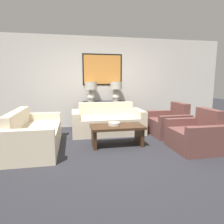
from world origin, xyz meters
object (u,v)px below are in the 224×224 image
Objects in this scene: table_lamp_right at (116,89)px; couch_by_back_wall at (108,123)px; armchair_near_camera at (195,136)px; decorative_bowl at (114,124)px; console_table at (104,114)px; table_lamp_left at (91,89)px; coffee_table at (117,131)px; couch_by_side at (34,135)px; armchair_near_back_wall at (169,124)px.

table_lamp_right is 0.31× the size of couch_by_back_wall.
table_lamp_right is 2.70m from armchair_near_camera.
decorative_bowl is at bearing -92.21° from couch_by_back_wall.
armchair_near_camera is at bearing -21.58° from decorative_bowl.
console_table is 0.84m from table_lamp_left.
decorative_bowl is (-0.04, -1.00, 0.19)m from couch_by_back_wall.
table_lamp_right is 0.50× the size of coffee_table.
table_lamp_right is at bearing 78.51° from coffee_table.
table_lamp_right reaches higher than couch_by_side.
decorative_bowl is (-0.41, -1.69, -0.67)m from table_lamp_right.
couch_by_back_wall and couch_by_side have the same top height.
couch_by_side is at bearing -141.60° from table_lamp_right.
console_table is at bearing 0.00° from table_lamp_left.
table_lamp_right is at bearing 0.00° from table_lamp_left.
couch_by_back_wall is at bearing -61.73° from table_lamp_left.
decorative_bowl is 0.27× the size of armchair_near_camera.
couch_by_side is at bearing 176.41° from coffee_table.
coffee_table is (-0.35, -1.73, -0.82)m from table_lamp_right.
coffee_table is 1.20× the size of armchair_near_camera.
couch_by_back_wall is 1.02m from decorative_bowl.
coffee_table is (0.02, -1.73, -0.07)m from console_table.
table_lamp_left is 0.74m from table_lamp_right.
decorative_bowl is (0.33, -1.69, -0.67)m from table_lamp_left.
coffee_table is at bearing -159.25° from armchair_near_back_wall.
table_lamp_right is 0.61× the size of armchair_near_camera.
armchair_near_camera is at bearing -63.74° from table_lamp_right.
table_lamp_right is 1.84m from armchair_near_back_wall.
couch_by_side is 1.70m from coffee_table.
couch_by_side is (-2.05, -1.63, -0.86)m from table_lamp_right.
decorative_bowl is 0.27× the size of armchair_near_back_wall.
couch_by_back_wall is at bearing -118.27° from table_lamp_right.
console_table is 4.80× the size of decorative_bowl.
table_lamp_left is 3.08m from armchair_near_camera.
armchair_near_camera is (1.54, -0.61, -0.19)m from decorative_bowl.
armchair_near_camera is at bearing -56.81° from console_table.
table_lamp_right is at bearing 76.40° from decorative_bowl.
table_lamp_left is at bearing 102.56° from coffee_table.
console_table is at bearing 142.06° from armchair_near_back_wall.
table_lamp_left is 0.31× the size of couch_by_side.
coffee_table is 1.59m from armchair_near_camera.
table_lamp_left is at bearing 129.18° from armchair_near_camera.
armchair_near_camera reaches higher than console_table.
decorative_bowl is at bearing 139.81° from coffee_table.
table_lamp_right is (0.74, 0.00, 0.00)m from table_lamp_left.
couch_by_side is 3.25m from armchair_near_camera.
couch_by_back_wall is 1.64× the size of coffee_table.
table_lamp_right reaches higher than couch_by_back_wall.
coffee_table is 0.17m from decorative_bowl.
armchair_near_camera reaches higher than coffee_table.
armchair_near_back_wall is at bearing -45.95° from table_lamp_right.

